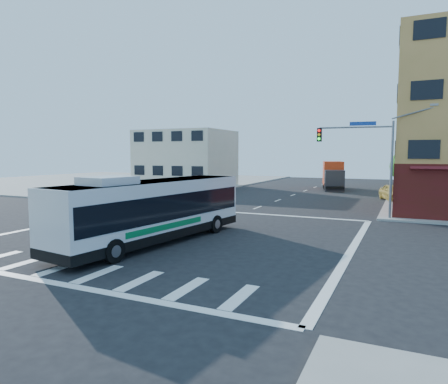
% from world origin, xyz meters
% --- Properties ---
extents(ground, '(120.00, 120.00, 0.00)m').
position_xyz_m(ground, '(0.00, 0.00, 0.00)').
color(ground, black).
rests_on(ground, ground).
extents(sidewalk_nw, '(50.00, 50.00, 0.15)m').
position_xyz_m(sidewalk_nw, '(-35.00, 35.00, 0.07)').
color(sidewalk_nw, gray).
rests_on(sidewalk_nw, ground).
extents(building_east_far, '(12.06, 10.06, 10.00)m').
position_xyz_m(building_east_far, '(16.98, 47.98, 5.01)').
color(building_east_far, '#A9A9A4').
rests_on(building_east_far, ground).
extents(building_west, '(12.06, 10.06, 8.00)m').
position_xyz_m(building_west, '(-17.02, 29.98, 4.01)').
color(building_west, beige).
rests_on(building_west, ground).
extents(signal_mast_ne, '(7.91, 1.13, 8.07)m').
position_xyz_m(signal_mast_ne, '(9.08, 10.62, 4.98)').
color(signal_mast_ne, slate).
rests_on(signal_mast_ne, ground).
extents(street_tree_a, '(3.60, 3.60, 5.53)m').
position_xyz_m(street_tree_a, '(11.90, 27.92, 3.59)').
color(street_tree_a, '#342413').
rests_on(street_tree_a, ground).
extents(street_tree_b, '(3.80, 3.80, 5.79)m').
position_xyz_m(street_tree_b, '(11.90, 35.92, 3.75)').
color(street_tree_b, '#342413').
rests_on(street_tree_b, ground).
extents(street_tree_c, '(3.40, 3.40, 5.29)m').
position_xyz_m(street_tree_c, '(11.90, 43.92, 3.46)').
color(street_tree_c, '#342413').
rests_on(street_tree_c, ground).
extents(street_tree_d, '(4.00, 4.00, 6.03)m').
position_xyz_m(street_tree_d, '(11.90, 51.92, 3.88)').
color(street_tree_d, '#342413').
rests_on(street_tree_d, ground).
extents(transit_bus, '(4.25, 12.57, 3.65)m').
position_xyz_m(transit_bus, '(-0.17, -2.43, 1.79)').
color(transit_bus, black).
rests_on(transit_bus, ground).
extents(box_truck, '(4.11, 8.55, 3.70)m').
position_xyz_m(box_truck, '(2.87, 34.48, 1.80)').
color(box_truck, '#28292E').
rests_on(box_truck, ground).
extents(parked_car, '(3.36, 5.27, 1.67)m').
position_xyz_m(parked_car, '(10.67, 23.70, 0.84)').
color(parked_car, gold).
rests_on(parked_car, ground).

